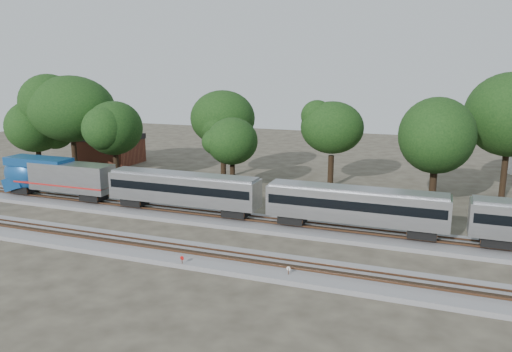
{
  "coord_description": "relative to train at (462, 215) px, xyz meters",
  "views": [
    {
      "loc": [
        20.18,
        -38.66,
        15.57
      ],
      "look_at": [
        3.73,
        5.0,
        5.25
      ],
      "focal_mm": 35.0,
      "sensor_mm": 36.0,
      "label": 1
    }
  ],
  "objects": [
    {
      "name": "ground",
      "position": [
        -22.25,
        -6.0,
        -3.09
      ],
      "size": [
        160.0,
        160.0,
        0.0
      ],
      "primitive_type": "plane",
      "color": "#383328",
      "rests_on": "ground"
    },
    {
      "name": "track_far",
      "position": [
        -22.25,
        0.0,
        -2.88
      ],
      "size": [
        160.0,
        5.0,
        0.73
      ],
      "color": "slate",
      "rests_on": "ground"
    },
    {
      "name": "track_near",
      "position": [
        -22.25,
        -10.0,
        -2.88
      ],
      "size": [
        160.0,
        5.0,
        0.73
      ],
      "color": "slate",
      "rests_on": "ground"
    },
    {
      "name": "train",
      "position": [
        0.0,
        0.0,
        0.0
      ],
      "size": [
        104.28,
        2.97,
        4.38
      ],
      "color": "silver",
      "rests_on": "ground"
    },
    {
      "name": "switch_stand_red",
      "position": [
        -20.43,
        -12.37,
        -2.43
      ],
      "size": [
        0.33,
        0.06,
        1.03
      ],
      "rotation": [
        0.0,
        0.0,
        -0.09
      ],
      "color": "#512D19",
      "rests_on": "ground"
    },
    {
      "name": "switch_stand_white",
      "position": [
        -12.03,
        -11.39,
        -2.44
      ],
      "size": [
        0.32,
        0.08,
        1.02
      ],
      "rotation": [
        0.0,
        0.0,
        -0.15
      ],
      "color": "#512D19",
      "rests_on": "ground"
    },
    {
      "name": "switch_lever",
      "position": [
        -17.24,
        -11.5,
        -2.94
      ],
      "size": [
        0.56,
        0.41,
        0.3
      ],
      "primitive_type": "cube",
      "rotation": [
        0.0,
        0.0,
        0.25
      ],
      "color": "#512D19",
      "rests_on": "ground"
    },
    {
      "name": "brick_building",
      "position": [
        -53.06,
        22.37,
        -0.73
      ],
      "size": [
        9.86,
        7.02,
        4.69
      ],
      "rotation": [
        0.0,
        0.0,
        -0.01
      ],
      "color": "brown",
      "rests_on": "ground"
    },
    {
      "name": "tree_0",
      "position": [
        -56.27,
        10.44,
        4.13
      ],
      "size": [
        7.36,
        7.36,
        10.37
      ],
      "color": "black",
      "rests_on": "ground"
    },
    {
      "name": "tree_1",
      "position": [
        -50.53,
        11.18,
        6.66
      ],
      "size": [
        9.92,
        9.92,
        13.99
      ],
      "color": "black",
      "rests_on": "ground"
    },
    {
      "name": "tree_2",
      "position": [
        -42.69,
        10.0,
        4.45
      ],
      "size": [
        7.68,
        7.68,
        10.83
      ],
      "color": "black",
      "rests_on": "ground"
    },
    {
      "name": "tree_3",
      "position": [
        -30.61,
        18.07,
        5.44
      ],
      "size": [
        8.68,
        8.68,
        12.24
      ],
      "color": "black",
      "rests_on": "ground"
    },
    {
      "name": "tree_4",
      "position": [
        -26.27,
        11.22,
        3.4
      ],
      "size": [
        6.62,
        6.62,
        9.34
      ],
      "color": "black",
      "rests_on": "ground"
    },
    {
      "name": "tree_5",
      "position": [
        -15.37,
        18.27,
        4.75
      ],
      "size": [
        7.98,
        7.98,
        11.26
      ],
      "color": "black",
      "rests_on": "ground"
    },
    {
      "name": "tree_6",
      "position": [
        -2.64,
        11.71,
        5.21
      ],
      "size": [
        8.45,
        8.45,
        11.92
      ],
      "color": "black",
      "rests_on": "ground"
    },
    {
      "name": "tree_7",
      "position": [
        5.1,
        19.67,
        6.99
      ],
      "size": [
        10.25,
        10.25,
        14.45
      ],
      "color": "black",
      "rests_on": "ground"
    }
  ]
}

